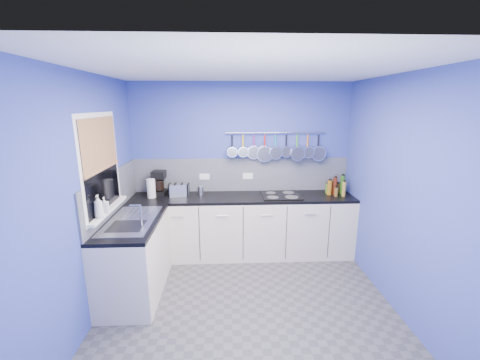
{
  "coord_description": "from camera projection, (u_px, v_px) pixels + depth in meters",
  "views": [
    {
      "loc": [
        -0.22,
        -3.02,
        2.18
      ],
      "look_at": [
        -0.05,
        0.75,
        1.25
      ],
      "focal_mm": 23.0,
      "sensor_mm": 36.0,
      "label": 1
    }
  ],
  "objects": [
    {
      "name": "condiment_0",
      "position": [
        338.0,
        188.0,
        4.59
      ],
      "size": [
        0.06,
        0.06,
        0.14
      ],
      "primitive_type": "cylinder",
      "color": "brown",
      "rests_on": "worktop_back"
    },
    {
      "name": "soap_bottle_b",
      "position": [
        104.0,
        205.0,
        3.29
      ],
      "size": [
        0.09,
        0.09,
        0.17
      ],
      "primitive_type": "imported",
      "rotation": [
        0.0,
        0.0,
        0.17
      ],
      "color": "white",
      "rests_on": "window_sill"
    },
    {
      "name": "backsplash_back",
      "position": [
        241.0,
        175.0,
        4.63
      ],
      "size": [
        3.2,
        0.02,
        0.5
      ],
      "primitive_type": "cube",
      "color": "gray",
      "rests_on": "wall_back"
    },
    {
      "name": "cabinet_run_left",
      "position": [
        135.0,
        258.0,
        3.59
      ],
      "size": [
        0.6,
        1.2,
        0.86
      ],
      "primitive_type": "cube",
      "color": "beige",
      "rests_on": "ground"
    },
    {
      "name": "toaster",
      "position": [
        179.0,
        190.0,
        4.41
      ],
      "size": [
        0.29,
        0.2,
        0.17
      ],
      "primitive_type": "cube",
      "rotation": [
        0.0,
        0.0,
        0.21
      ],
      "color": "silver",
      "rests_on": "worktop_back"
    },
    {
      "name": "coffee_maker",
      "position": [
        159.0,
        183.0,
        4.45
      ],
      "size": [
        0.21,
        0.23,
        0.35
      ],
      "primitive_type": null,
      "rotation": [
        0.0,
        0.0,
        -0.06
      ],
      "color": "black",
      "rests_on": "worktop_back"
    },
    {
      "name": "sink_unit",
      "position": [
        132.0,
        220.0,
        3.48
      ],
      "size": [
        0.5,
        0.95,
        0.01
      ],
      "primitive_type": "cube",
      "color": "silver",
      "rests_on": "worktop_left"
    },
    {
      "name": "condiment_5",
      "position": [
        330.0,
        188.0,
        4.45
      ],
      "size": [
        0.07,
        0.07,
        0.22
      ],
      "primitive_type": "cylinder",
      "color": "#8C5914",
      "rests_on": "worktop_back"
    },
    {
      "name": "ceiling",
      "position": [
        249.0,
        68.0,
        2.86
      ],
      "size": [
        3.2,
        3.0,
        0.02
      ],
      "primitive_type": "cube",
      "color": "white",
      "rests_on": "ground"
    },
    {
      "name": "canister",
      "position": [
        201.0,
        190.0,
        4.49
      ],
      "size": [
        0.09,
        0.09,
        0.12
      ],
      "primitive_type": "cylinder",
      "rotation": [
        0.0,
        0.0,
        0.07
      ],
      "color": "silver",
      "rests_on": "worktop_back"
    },
    {
      "name": "window_frame",
      "position": [
        101.0,
        165.0,
        3.31
      ],
      "size": [
        0.01,
        1.0,
        1.1
      ],
      "primitive_type": "cube",
      "color": "white",
      "rests_on": "wall_left"
    },
    {
      "name": "socket_left",
      "position": [
        205.0,
        177.0,
        4.6
      ],
      "size": [
        0.15,
        0.01,
        0.09
      ],
      "primitive_type": "cube",
      "color": "white",
      "rests_on": "backsplash_back"
    },
    {
      "name": "paper_towel",
      "position": [
        151.0,
        188.0,
        4.32
      ],
      "size": [
        0.13,
        0.13,
        0.27
      ],
      "primitive_type": "cylinder",
      "rotation": [
        0.0,
        0.0,
        0.11
      ],
      "color": "white",
      "rests_on": "worktop_back"
    },
    {
      "name": "mixer_tap",
      "position": [
        141.0,
        215.0,
        3.28
      ],
      "size": [
        0.12,
        0.08,
        0.26
      ],
      "primitive_type": null,
      "color": "silver",
      "rests_on": "worktop_left"
    },
    {
      "name": "bamboo_blind",
      "position": [
        100.0,
        144.0,
        3.26
      ],
      "size": [
        0.01,
        0.9,
        0.55
      ],
      "primitive_type": "cube",
      "color": "tan",
      "rests_on": "wall_left"
    },
    {
      "name": "pan_5",
      "position": [
        286.0,
        145.0,
        4.5
      ],
      "size": [
        0.17,
        0.09,
        0.36
      ],
      "primitive_type": null,
      "color": "silver",
      "rests_on": "pot_rail"
    },
    {
      "name": "pan_2",
      "position": [
        254.0,
        146.0,
        4.49
      ],
      "size": [
        0.19,
        0.05,
        0.38
      ],
      "primitive_type": null,
      "color": "silver",
      "rests_on": "pot_rail"
    },
    {
      "name": "wall_back",
      "position": [
        241.0,
        168.0,
        4.63
      ],
      "size": [
        3.2,
        0.02,
        2.5
      ],
      "primitive_type": "cube",
      "color": "#3644A1",
      "rests_on": "ground"
    },
    {
      "name": "worktop_left",
      "position": [
        132.0,
        222.0,
        3.49
      ],
      "size": [
        0.6,
        1.2,
        0.04
      ],
      "primitive_type": "cube",
      "color": "black",
      "rests_on": "cabinet_run_left"
    },
    {
      "name": "pan_6",
      "position": [
        297.0,
        147.0,
        4.52
      ],
      "size": [
        0.21,
        0.12,
        0.4
      ],
      "primitive_type": null,
      "color": "silver",
      "rests_on": "pot_rail"
    },
    {
      "name": "floor",
      "position": [
        247.0,
        304.0,
        3.47
      ],
      "size": [
        3.2,
        3.0,
        0.02
      ],
      "primitive_type": "cube",
      "color": "#47474C",
      "rests_on": "ground"
    },
    {
      "name": "window_glass",
      "position": [
        101.0,
        165.0,
        3.31
      ],
      "size": [
        0.01,
        0.9,
        1.0
      ],
      "primitive_type": "cube",
      "color": "black",
      "rests_on": "wall_left"
    },
    {
      "name": "worktop_back",
      "position": [
        242.0,
        197.0,
        4.42
      ],
      "size": [
        3.2,
        0.6,
        0.04
      ],
      "primitive_type": "cube",
      "color": "black",
      "rests_on": "cabinet_run_back"
    },
    {
      "name": "pan_3",
      "position": [
        265.0,
        148.0,
        4.5
      ],
      "size": [
        0.24,
        0.06,
        0.43
      ],
      "primitive_type": null,
      "color": "silver",
      "rests_on": "pot_rail"
    },
    {
      "name": "wall_right",
      "position": [
        401.0,
        195.0,
        3.23
      ],
      "size": [
        0.02,
        3.0,
        2.5
      ],
      "primitive_type": "cube",
      "color": "#3644A1",
      "rests_on": "ground"
    },
    {
      "name": "condiment_2",
      "position": [
        327.0,
        188.0,
        4.55
      ],
      "size": [
        0.06,
        0.06,
        0.14
      ],
      "primitive_type": "cylinder",
      "color": "#3F721E",
      "rests_on": "worktop_back"
    },
    {
      "name": "pan_4",
      "position": [
        275.0,
        146.0,
        4.5
      ],
      "size": [
        0.19,
        0.09,
        0.38
      ],
      "primitive_type": null,
      "color": "silver",
      "rests_on": "pot_rail"
    },
    {
      "name": "condiment_6",
      "position": [
        344.0,
        189.0,
        4.38
      ],
      "size": [
        0.05,
        0.05,
        0.21
      ],
      "primitive_type": "cylinder",
      "color": "olive",
      "rests_on": "worktop_back"
    },
    {
      "name": "condiment_7",
      "position": [
        336.0,
        192.0,
        4.39
      ],
      "size": [
        0.05,
        0.05,
        0.13
      ],
      "primitive_type": "cylinder",
      "color": "brown",
      "rests_on": "worktop_back"
    },
    {
      "name": "wall_left",
      "position": [
        89.0,
        199.0,
        3.09
      ],
      "size": [
        0.02,
        3.0,
        2.5
      ],
      "primitive_type": "cube",
      "color": "#3644A1",
      "rests_on": "ground"
    },
    {
      "name": "soap_bottle_a",
      "position": [
        98.0,
        206.0,
        3.13
      ],
      "size": [
        0.1,
        0.1,
        0.24
      ],
      "primitive_type": "imported",
      "rotation": [
        0.0,
        0.0,
        0.04
      ],
      "color": "white",
      "rests_on": "window_sill"
    },
    {
      "name": "hob",
      "position": [
        281.0,
        195.0,
        4.43
      ],
      "size": [
        0.55,
        0.48,
        0.01
      ],
      "primitive_type": "cube",
      "color": "black",
      "rests_on": "worktop_back"
    },
    {
      "name": "window_sill",
      "position": [
        108.0,
        210.0,
        3.44
      ],
      "size": [
        0.1,
        0.98,
        0.03
      ],
      "primitive_type": "cube",
      "color": "white",
      "rests_on": "wall_left"
    },
    {
      "name": "wall_front",
      "position": [
        267.0,
        278.0,
        1.7
      ],
      "size": [
        3.2,
        0.02,
        2.5
      ],
      "primitive_type": "cube",
      "color": "#3644A1",
      "rests_on": "ground"
    },
    {
      "name": "condiment_1",
      "position": [
        333.0,
        188.0,
        4.55
      ],
      "size": [
        0.07,
        0.07,
        0.16
      ],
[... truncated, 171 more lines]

